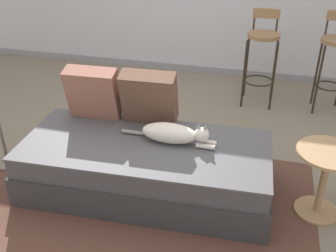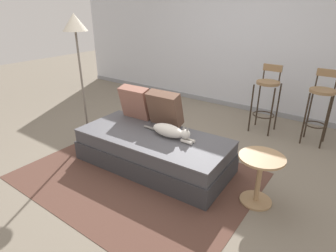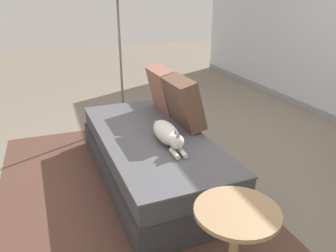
{
  "view_description": "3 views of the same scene",
  "coord_description": "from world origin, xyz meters",
  "px_view_note": "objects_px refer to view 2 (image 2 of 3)",
  "views": [
    {
      "loc": [
        0.8,
        -2.77,
        1.95
      ],
      "look_at": [
        0.15,
        -0.3,
        0.54
      ],
      "focal_mm": 42.0,
      "sensor_mm": 36.0,
      "label": 1
    },
    {
      "loc": [
        1.92,
        -2.76,
        1.86
      ],
      "look_at": [
        0.15,
        -0.3,
        0.54
      ],
      "focal_mm": 30.0,
      "sensor_mm": 36.0,
      "label": 2
    },
    {
      "loc": [
        2.45,
        -1.14,
        1.53
      ],
      "look_at": [
        0.15,
        -0.3,
        0.54
      ],
      "focal_mm": 35.0,
      "sensor_mm": 36.0,
      "label": 3
    }
  ],
  "objects_px": {
    "throw_pillow_middle": "(165,108)",
    "couch": "(153,150)",
    "cat": "(170,131)",
    "throw_pillow_corner": "(136,102)",
    "bar_stool_by_doorway": "(321,100)",
    "bar_stool_near_window": "(267,93)",
    "side_table": "(260,173)",
    "floor_lamp": "(76,35)"
  },
  "relations": [
    {
      "from": "bar_stool_by_doorway",
      "to": "floor_lamp",
      "type": "xyz_separation_m",
      "value": [
        -2.77,
        -1.81,
        0.84
      ]
    },
    {
      "from": "cat",
      "to": "bar_stool_near_window",
      "type": "height_order",
      "value": "bar_stool_near_window"
    },
    {
      "from": "throw_pillow_corner",
      "to": "throw_pillow_middle",
      "type": "relative_size",
      "value": 0.98
    },
    {
      "from": "throw_pillow_corner",
      "to": "throw_pillow_middle",
      "type": "bearing_deg",
      "value": 2.51
    },
    {
      "from": "couch",
      "to": "floor_lamp",
      "type": "distance_m",
      "value": 1.81
    },
    {
      "from": "cat",
      "to": "side_table",
      "type": "bearing_deg",
      "value": -1.08
    },
    {
      "from": "bar_stool_near_window",
      "to": "side_table",
      "type": "bearing_deg",
      "value": -72.99
    },
    {
      "from": "throw_pillow_corner",
      "to": "side_table",
      "type": "bearing_deg",
      "value": -7.71
    },
    {
      "from": "bar_stool_by_doorway",
      "to": "throw_pillow_middle",
      "type": "bearing_deg",
      "value": -135.19
    },
    {
      "from": "bar_stool_near_window",
      "to": "side_table",
      "type": "relative_size",
      "value": 1.96
    },
    {
      "from": "throw_pillow_corner",
      "to": "bar_stool_near_window",
      "type": "relative_size",
      "value": 0.43
    },
    {
      "from": "cat",
      "to": "floor_lamp",
      "type": "xyz_separation_m",
      "value": [
        -1.49,
        -0.03,
        0.99
      ]
    },
    {
      "from": "cat",
      "to": "side_table",
      "type": "relative_size",
      "value": 1.41
    },
    {
      "from": "bar_stool_near_window",
      "to": "floor_lamp",
      "type": "bearing_deg",
      "value": -138.32
    },
    {
      "from": "side_table",
      "to": "floor_lamp",
      "type": "relative_size",
      "value": 0.3
    },
    {
      "from": "cat",
      "to": "floor_lamp",
      "type": "height_order",
      "value": "floor_lamp"
    },
    {
      "from": "side_table",
      "to": "floor_lamp",
      "type": "height_order",
      "value": "floor_lamp"
    },
    {
      "from": "throw_pillow_middle",
      "to": "floor_lamp",
      "type": "height_order",
      "value": "floor_lamp"
    },
    {
      "from": "throw_pillow_corner",
      "to": "floor_lamp",
      "type": "distance_m",
      "value": 1.17
    },
    {
      "from": "bar_stool_by_doorway",
      "to": "side_table",
      "type": "height_order",
      "value": "bar_stool_by_doorway"
    },
    {
      "from": "bar_stool_near_window",
      "to": "side_table",
      "type": "distance_m",
      "value": 1.9
    },
    {
      "from": "bar_stool_by_doorway",
      "to": "side_table",
      "type": "bearing_deg",
      "value": -96.05
    },
    {
      "from": "cat",
      "to": "floor_lamp",
      "type": "distance_m",
      "value": 1.79
    },
    {
      "from": "cat",
      "to": "bar_stool_by_doorway",
      "type": "xyz_separation_m",
      "value": [
        1.28,
        1.78,
        0.15
      ]
    },
    {
      "from": "couch",
      "to": "cat",
      "type": "distance_m",
      "value": 0.35
    },
    {
      "from": "floor_lamp",
      "to": "side_table",
      "type": "bearing_deg",
      "value": 0.29
    },
    {
      "from": "throw_pillow_corner",
      "to": "bar_stool_by_doorway",
      "type": "xyz_separation_m",
      "value": [
        2.01,
        1.55,
        0.0
      ]
    },
    {
      "from": "cat",
      "to": "floor_lamp",
      "type": "bearing_deg",
      "value": -178.71
    },
    {
      "from": "couch",
      "to": "throw_pillow_middle",
      "type": "distance_m",
      "value": 0.54
    },
    {
      "from": "couch",
      "to": "bar_stool_by_doorway",
      "type": "height_order",
      "value": "bar_stool_by_doorway"
    },
    {
      "from": "couch",
      "to": "bar_stool_by_doorway",
      "type": "distance_m",
      "value": 2.41
    },
    {
      "from": "cat",
      "to": "bar_stool_near_window",
      "type": "xyz_separation_m",
      "value": [
        0.54,
        1.77,
        0.12
      ]
    },
    {
      "from": "bar_stool_near_window",
      "to": "cat",
      "type": "bearing_deg",
      "value": -106.96
    },
    {
      "from": "throw_pillow_corner",
      "to": "bar_stool_by_doorway",
      "type": "height_order",
      "value": "bar_stool_by_doorway"
    },
    {
      "from": "throw_pillow_corner",
      "to": "throw_pillow_middle",
      "type": "height_order",
      "value": "throw_pillow_middle"
    },
    {
      "from": "couch",
      "to": "throw_pillow_middle",
      "type": "height_order",
      "value": "throw_pillow_middle"
    },
    {
      "from": "throw_pillow_middle",
      "to": "side_table",
      "type": "xyz_separation_m",
      "value": [
        1.35,
        -0.27,
        -0.3
      ]
    },
    {
      "from": "throw_pillow_middle",
      "to": "couch",
      "type": "bearing_deg",
      "value": -79.28
    },
    {
      "from": "couch",
      "to": "cat",
      "type": "xyz_separation_m",
      "value": [
        0.2,
        0.08,
        0.28
      ]
    },
    {
      "from": "throw_pillow_corner",
      "to": "bar_stool_by_doorway",
      "type": "distance_m",
      "value": 2.54
    },
    {
      "from": "throw_pillow_corner",
      "to": "bar_stool_near_window",
      "type": "height_order",
      "value": "bar_stool_near_window"
    },
    {
      "from": "couch",
      "to": "side_table",
      "type": "relative_size",
      "value": 3.65
    }
  ]
}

